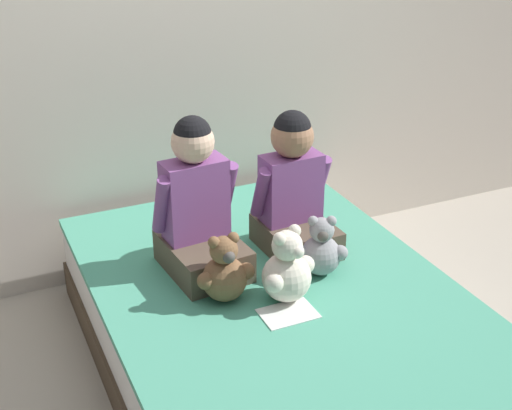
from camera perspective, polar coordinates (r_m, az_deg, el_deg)
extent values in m
plane|color=#B2A899|center=(3.10, 1.74, -13.28)|extent=(14.00, 14.00, 0.00)
cube|color=beige|center=(3.51, -6.20, 14.09)|extent=(8.00, 0.06, 2.50)
cube|color=#473828|center=(3.05, 1.76, -12.02)|extent=(1.38, 2.01, 0.17)
cube|color=white|center=(2.93, 1.81, -9.06)|extent=(1.35, 1.97, 0.21)
cube|color=#4CA384|center=(2.87, 1.84, -7.08)|extent=(1.37, 1.99, 0.03)
cube|color=brown|center=(2.96, -4.25, -4.07)|extent=(0.32, 0.41, 0.14)
cube|color=#7F4789|center=(2.90, -4.90, 0.47)|extent=(0.27, 0.15, 0.34)
sphere|color=beige|center=(2.80, -5.08, 5.05)|extent=(0.17, 0.17, 0.17)
sphere|color=black|center=(2.79, -5.11, 5.63)|extent=(0.15, 0.15, 0.15)
cylinder|color=#7F4789|center=(2.85, -7.57, 0.00)|extent=(0.07, 0.15, 0.27)
cylinder|color=#7F4789|center=(2.95, -2.33, 1.22)|extent=(0.07, 0.15, 0.27)
cube|color=brown|center=(3.12, 3.22, -2.52)|extent=(0.30, 0.37, 0.13)
cube|color=#7F4789|center=(3.07, 2.82, 1.41)|extent=(0.26, 0.14, 0.30)
sphere|color=#9E7051|center=(2.98, 2.91, 5.50)|extent=(0.18, 0.18, 0.18)
sphere|color=black|center=(2.97, 2.93, 6.08)|extent=(0.16, 0.16, 0.16)
cylinder|color=#7F4789|center=(3.00, 0.40, 1.02)|extent=(0.06, 0.14, 0.24)
cylinder|color=#7F4789|center=(3.13, 5.14, 2.02)|extent=(0.06, 0.14, 0.24)
sphere|color=brown|center=(2.76, -2.54, -5.92)|extent=(0.18, 0.18, 0.18)
sphere|color=brown|center=(2.70, -2.59, -3.62)|extent=(0.11, 0.11, 0.11)
sphere|color=#4C4742|center=(2.66, -2.20, -4.17)|extent=(0.05, 0.05, 0.05)
sphere|color=brown|center=(2.66, -3.39, -2.99)|extent=(0.05, 0.05, 0.05)
sphere|color=brown|center=(2.69, -1.84, -2.65)|extent=(0.05, 0.05, 0.05)
sphere|color=brown|center=(2.71, -4.05, -6.09)|extent=(0.07, 0.07, 0.07)
sphere|color=brown|center=(2.77, -0.80, -5.31)|extent=(0.07, 0.07, 0.07)
sphere|color=#939399|center=(2.94, 5.20, -4.03)|extent=(0.16, 0.16, 0.16)
sphere|color=#939399|center=(2.88, 5.29, -1.99)|extent=(0.10, 0.10, 0.10)
sphere|color=#4C4742|center=(2.85, 5.37, -2.49)|extent=(0.05, 0.05, 0.05)
sphere|color=#939399|center=(2.86, 4.59, -1.29)|extent=(0.04, 0.04, 0.04)
sphere|color=#939399|center=(2.87, 6.05, -1.28)|extent=(0.04, 0.04, 0.04)
sphere|color=#939399|center=(2.91, 3.71, -3.86)|extent=(0.06, 0.06, 0.06)
sphere|color=#939399|center=(2.93, 6.77, -3.81)|extent=(0.06, 0.06, 0.06)
sphere|color=silver|center=(2.76, 2.43, -5.79)|extent=(0.19, 0.19, 0.19)
sphere|color=silver|center=(2.69, 2.48, -3.27)|extent=(0.12, 0.12, 0.12)
sphere|color=white|center=(2.66, 3.32, -3.75)|extent=(0.05, 0.05, 0.05)
sphere|color=silver|center=(2.64, 1.89, -2.72)|extent=(0.05, 0.05, 0.05)
sphere|color=silver|center=(2.69, 3.10, -2.07)|extent=(0.05, 0.05, 0.05)
sphere|color=silver|center=(2.67, 1.47, -6.26)|extent=(0.07, 0.07, 0.07)
sphere|color=silver|center=(2.80, 3.97, -4.78)|extent=(0.07, 0.07, 0.07)
cube|color=white|center=(2.72, 2.59, -8.66)|extent=(0.21, 0.15, 0.00)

